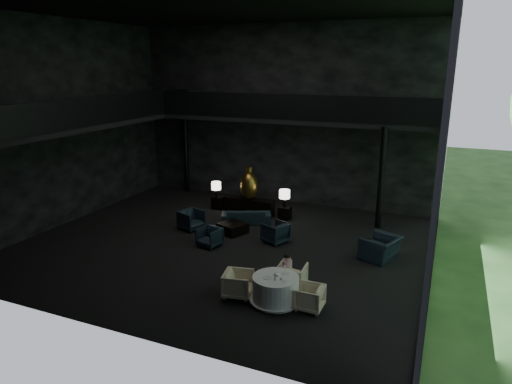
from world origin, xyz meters
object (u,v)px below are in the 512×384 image
at_px(side_table_right, 285,213).
at_px(lounge_armchair_east, 275,231).
at_px(dining_chair_west, 238,283).
at_px(dining_chair_east, 309,297).
at_px(lounge_armchair_south, 210,236).
at_px(coffee_table, 233,228).
at_px(dining_table, 276,291).
at_px(side_table_left, 219,202).
at_px(table_lamp_left, 216,186).
at_px(bronze_urn, 249,185).
at_px(lounge_armchair_west, 191,218).
at_px(dining_chair_north, 292,274).
at_px(table_lamp_right, 285,195).
at_px(child, 287,264).
at_px(sofa, 246,214).
at_px(console, 250,206).

distance_m(side_table_right, lounge_armchair_east, 2.66).
bearing_deg(dining_chair_west, dining_chair_east, -98.83).
relative_size(lounge_armchair_south, coffee_table, 0.81).
xyz_separation_m(dining_table, dining_chair_east, (0.95, 0.01, 0.01)).
bearing_deg(dining_chair_west, side_table_left, 19.88).
bearing_deg(side_table_left, dining_chair_east, -47.55).
bearing_deg(table_lamp_left, dining_chair_west, -57.86).
distance_m(bronze_urn, lounge_armchair_west, 3.01).
height_order(dining_chair_north, dining_chair_east, dining_chair_north).
bearing_deg(dining_chair_west, table_lamp_right, -2.80).
xyz_separation_m(bronze_urn, table_lamp_left, (-1.60, 0.03, -0.22)).
bearing_deg(child, dining_chair_north, -146.43).
distance_m(table_lamp_right, dining_chair_west, 6.79).
relative_size(side_table_left, sofa, 0.30).
bearing_deg(side_table_left, console, -6.50).
bearing_deg(dining_chair_north, child, 31.02).
bearing_deg(side_table_left, bronze_urn, -8.49).
height_order(dining_table, child, child).
bearing_deg(table_lamp_right, dining_chair_north, -68.28).
xyz_separation_m(lounge_armchair_east, dining_table, (1.54, -4.07, -0.11)).
bearing_deg(dining_chair_east, coffee_table, -134.07).
bearing_deg(dining_chair_west, table_lamp_left, 20.65).
distance_m(table_lamp_right, dining_table, 6.97).
distance_m(table_lamp_left, lounge_armchair_west, 2.66).
bearing_deg(sofa, dining_table, 96.71).
relative_size(table_lamp_left, child, 1.15).
xyz_separation_m(side_table_left, coffee_table, (1.93, -2.56, -0.08)).
distance_m(coffee_table, child, 4.82).
bearing_deg(table_lamp_left, dining_chair_east, -46.67).
height_order(side_table_left, child, child).
bearing_deg(table_lamp_left, console, 0.89).
xyz_separation_m(lounge_armchair_east, child, (1.55, -3.16, 0.31)).
bearing_deg(side_table_left, lounge_armchair_south, -66.67).
distance_m(lounge_armchair_east, dining_chair_north, 3.51).
bearing_deg(console, child, -57.18).
distance_m(side_table_left, table_lamp_right, 3.30).
xyz_separation_m(lounge_armchair_west, dining_chair_east, (6.00, -4.05, -0.11)).
bearing_deg(bronze_urn, lounge_armchair_west, -118.00).
distance_m(table_lamp_left, child, 7.82).
xyz_separation_m(side_table_left, lounge_armchair_south, (1.74, -4.04, 0.08)).
height_order(coffee_table, child, child).
bearing_deg(table_lamp_right, lounge_armchair_east, -77.44).
distance_m(side_table_left, sofa, 2.31).
distance_m(table_lamp_right, lounge_armchair_east, 2.67).
xyz_separation_m(side_table_left, side_table_right, (3.20, -0.18, -0.02)).
distance_m(lounge_armchair_east, child, 3.54).
height_order(coffee_table, dining_chair_north, dining_chair_north).
bearing_deg(coffee_table, console, 97.92).
height_order(bronze_urn, side_table_right, bronze_urn).
distance_m(coffee_table, dining_chair_east, 6.08).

